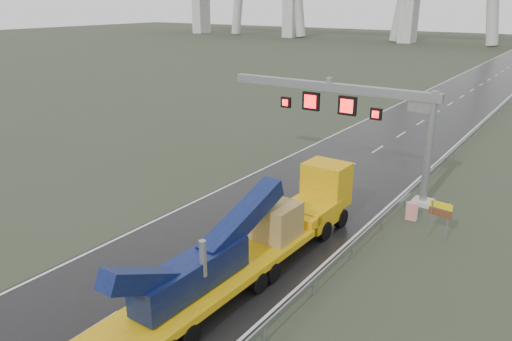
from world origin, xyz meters
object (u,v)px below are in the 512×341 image
Objects in this scene: sign_gantry at (358,108)px; striped_barrier at (412,211)px; exit_sign_pair at (440,213)px; heavy_haul_truck at (261,236)px.

sign_gantry is 13.97× the size of striped_barrier.
striped_barrier is at bearing -28.89° from sign_gantry.
heavy_haul_truck is at bearing -120.20° from exit_sign_pair.
sign_gantry reaches higher than exit_sign_pair.
striped_barrier is (4.26, 9.52, -1.13)m from heavy_haul_truck.
exit_sign_pair is (6.19, 7.99, -0.17)m from heavy_haul_truck.
heavy_haul_truck is (0.70, -12.26, -3.95)m from sign_gantry.
exit_sign_pair is 2.00× the size of striped_barrier.
heavy_haul_truck is 10.49m from striped_barrier.
sign_gantry is at bearing 94.26° from heavy_haul_truck.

